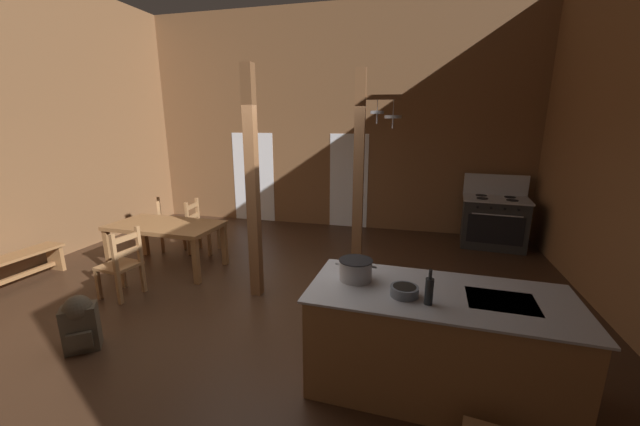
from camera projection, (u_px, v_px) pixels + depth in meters
The scene contains 17 objects.
ground_plane at pixel (258, 314), 4.61m from camera, with size 9.03×8.86×0.10m, color #382316.
wall_back at pixel (332, 121), 7.87m from camera, with size 9.03×0.14×4.63m, color brown.
glazed_door_back_left at pixel (254, 177), 8.57m from camera, with size 1.00×0.01×2.05m, color white.
glazed_panel_back_right at pixel (349, 181), 8.02m from camera, with size 0.84×0.01×2.05m, color white.
kitchen_island at pixel (435, 342), 3.15m from camera, with size 2.20×1.04×0.92m.
stove_range at pixel (493, 221), 6.86m from camera, with size 1.21×0.91×1.32m.
support_post_with_pot_rack at pixel (361, 175), 5.07m from camera, with size 0.62×0.24×2.98m.
support_post_center at pixel (253, 187), 4.68m from camera, with size 0.14×0.14×2.98m.
dining_table at pixel (166, 229), 5.77m from camera, with size 1.73×0.95×0.74m.
ladderback_chair_near_window at pixel (122, 265), 4.86m from camera, with size 0.49×0.49×0.95m.
ladderback_chair_by_post at pixel (201, 228), 6.55m from camera, with size 0.48×0.48×0.95m.
ladderback_chair_at_table_end at pixel (169, 225), 6.72m from camera, with size 0.62×0.62×0.95m.
bench_along_left_wall at pixel (10, 266), 5.18m from camera, with size 0.45×1.44×0.44m.
backpack at pixel (80, 322), 3.74m from camera, with size 0.39×0.39×0.60m.
stockpot_on_counter at pixel (356, 270), 3.27m from camera, with size 0.37×0.30×0.19m.
mixing_bowl_on_counter at pixel (404, 291), 2.97m from camera, with size 0.23×0.23×0.08m.
bottle_tall_on_counter at pixel (429, 291), 2.82m from camera, with size 0.07×0.07×0.29m.
Camera 1 is at (1.79, -3.83, 2.31)m, focal length 20.50 mm.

